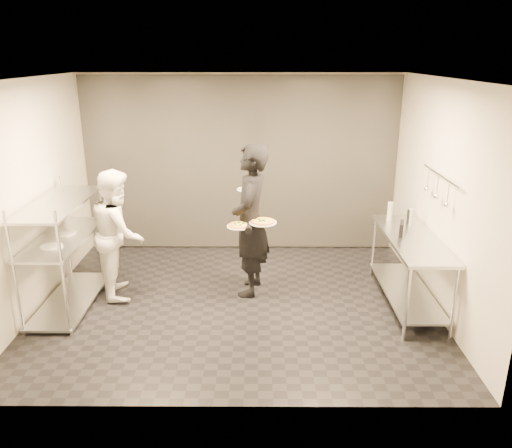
{
  "coord_description": "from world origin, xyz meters",
  "views": [
    {
      "loc": [
        0.27,
        -5.78,
        3.07
      ],
      "look_at": [
        0.25,
        -0.04,
        1.1
      ],
      "focal_mm": 35.0,
      "sensor_mm": 36.0,
      "label": 1
    }
  ],
  "objects_px": {
    "prep_counter": "(410,259)",
    "chef": "(118,233)",
    "salad_plate": "(247,188)",
    "bottle_dark": "(409,217)",
    "pass_rack": "(64,248)",
    "bottle_green": "(390,212)",
    "waiter": "(250,221)",
    "bottle_clear": "(411,217)",
    "pizza_plate_near": "(239,225)",
    "pizza_plate_far": "(263,222)",
    "pos_monitor": "(401,228)"
  },
  "relations": [
    {
      "from": "prep_counter",
      "to": "pizza_plate_near",
      "type": "xyz_separation_m",
      "value": [
        -2.15,
        0.13,
        0.4
      ]
    },
    {
      "from": "pos_monitor",
      "to": "bottle_green",
      "type": "height_order",
      "value": "bottle_green"
    },
    {
      "from": "salad_plate",
      "to": "bottle_green",
      "type": "height_order",
      "value": "salad_plate"
    },
    {
      "from": "bottle_green",
      "to": "chef",
      "type": "bearing_deg",
      "value": -174.97
    },
    {
      "from": "prep_counter",
      "to": "bottle_clear",
      "type": "distance_m",
      "value": 0.64
    },
    {
      "from": "pos_monitor",
      "to": "bottle_green",
      "type": "xyz_separation_m",
      "value": [
        -0.0,
        0.56,
        0.04
      ]
    },
    {
      "from": "bottle_clear",
      "to": "bottle_dark",
      "type": "distance_m",
      "value": 0.02
    },
    {
      "from": "bottle_clear",
      "to": "bottle_dark",
      "type": "relative_size",
      "value": 1.07
    },
    {
      "from": "pizza_plate_far",
      "to": "waiter",
      "type": "bearing_deg",
      "value": 132.4
    },
    {
      "from": "bottle_green",
      "to": "salad_plate",
      "type": "bearing_deg",
      "value": 178.19
    },
    {
      "from": "pass_rack",
      "to": "pizza_plate_far",
      "type": "bearing_deg",
      "value": 4.17
    },
    {
      "from": "bottle_green",
      "to": "pizza_plate_near",
      "type": "bearing_deg",
      "value": -165.82
    },
    {
      "from": "pizza_plate_far",
      "to": "salad_plate",
      "type": "bearing_deg",
      "value": 112.37
    },
    {
      "from": "prep_counter",
      "to": "bottle_dark",
      "type": "height_order",
      "value": "bottle_dark"
    },
    {
      "from": "pass_rack",
      "to": "pizza_plate_near",
      "type": "relative_size",
      "value": 5.25
    },
    {
      "from": "prep_counter",
      "to": "bottle_green",
      "type": "distance_m",
      "value": 0.78
    },
    {
      "from": "salad_plate",
      "to": "pos_monitor",
      "type": "distance_m",
      "value": 2.07
    },
    {
      "from": "pos_monitor",
      "to": "pizza_plate_near",
      "type": "bearing_deg",
      "value": -164.6
    },
    {
      "from": "prep_counter",
      "to": "bottle_green",
      "type": "height_order",
      "value": "bottle_green"
    },
    {
      "from": "chef",
      "to": "bottle_dark",
      "type": "relative_size",
      "value": 8.37
    },
    {
      "from": "bottle_green",
      "to": "bottle_dark",
      "type": "relative_size",
      "value": 1.27
    },
    {
      "from": "pass_rack",
      "to": "bottle_dark",
      "type": "bearing_deg",
      "value": 6.37
    },
    {
      "from": "salad_plate",
      "to": "bottle_dark",
      "type": "bearing_deg",
      "value": -5.61
    },
    {
      "from": "salad_plate",
      "to": "bottle_dark",
      "type": "height_order",
      "value": "salad_plate"
    },
    {
      "from": "chef",
      "to": "waiter",
      "type": "bearing_deg",
      "value": -102.69
    },
    {
      "from": "chef",
      "to": "salad_plate",
      "type": "xyz_separation_m",
      "value": [
        1.67,
        0.38,
        0.51
      ]
    },
    {
      "from": "pizza_plate_near",
      "to": "pass_rack",
      "type": "bearing_deg",
      "value": -176.5
    },
    {
      "from": "waiter",
      "to": "bottle_clear",
      "type": "relative_size",
      "value": 9.31
    },
    {
      "from": "waiter",
      "to": "bottle_dark",
      "type": "xyz_separation_m",
      "value": [
        2.1,
        0.14,
        0.01
      ]
    },
    {
      "from": "pass_rack",
      "to": "prep_counter",
      "type": "distance_m",
      "value": 4.33
    },
    {
      "from": "pass_rack",
      "to": "chef",
      "type": "bearing_deg",
      "value": 28.6
    },
    {
      "from": "chef",
      "to": "bottle_green",
      "type": "bearing_deg",
      "value": -98.64
    },
    {
      "from": "pizza_plate_near",
      "to": "bottle_green",
      "type": "xyz_separation_m",
      "value": [
        2.02,
        0.51,
        0.03
      ]
    },
    {
      "from": "salad_plate",
      "to": "bottle_clear",
      "type": "relative_size",
      "value": 1.2
    },
    {
      "from": "pizza_plate_far",
      "to": "bottle_clear",
      "type": "height_order",
      "value": "bottle_clear"
    },
    {
      "from": "pizza_plate_near",
      "to": "waiter",
      "type": "bearing_deg",
      "value": 57.99
    },
    {
      "from": "salad_plate",
      "to": "pos_monitor",
      "type": "relative_size",
      "value": 1.11
    },
    {
      "from": "waiter",
      "to": "pos_monitor",
      "type": "height_order",
      "value": "waiter"
    },
    {
      "from": "waiter",
      "to": "pass_rack",
      "type": "bearing_deg",
      "value": -72.91
    },
    {
      "from": "prep_counter",
      "to": "bottle_clear",
      "type": "xyz_separation_m",
      "value": [
        0.11,
        0.48,
        0.4
      ]
    },
    {
      "from": "pass_rack",
      "to": "pos_monitor",
      "type": "distance_m",
      "value": 4.22
    },
    {
      "from": "bottle_clear",
      "to": "pos_monitor",
      "type": "bearing_deg",
      "value": -120.04
    },
    {
      "from": "pizza_plate_near",
      "to": "bottle_green",
      "type": "relative_size",
      "value": 1.19
    },
    {
      "from": "chef",
      "to": "bottle_clear",
      "type": "height_order",
      "value": "chef"
    },
    {
      "from": "pass_rack",
      "to": "pizza_plate_far",
      "type": "xyz_separation_m",
      "value": [
        2.48,
        0.18,
        0.29
      ]
    },
    {
      "from": "prep_counter",
      "to": "chef",
      "type": "height_order",
      "value": "chef"
    },
    {
      "from": "prep_counter",
      "to": "pizza_plate_near",
      "type": "relative_size",
      "value": 5.9
    },
    {
      "from": "waiter",
      "to": "pizza_plate_near",
      "type": "distance_m",
      "value": 0.26
    },
    {
      "from": "pizza_plate_near",
      "to": "prep_counter",
      "type": "bearing_deg",
      "value": -3.49
    },
    {
      "from": "pizza_plate_near",
      "to": "pizza_plate_far",
      "type": "distance_m",
      "value": 0.3
    }
  ]
}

